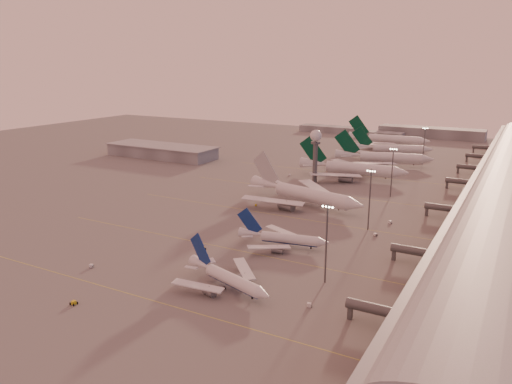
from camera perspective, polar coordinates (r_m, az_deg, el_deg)
The scene contains 25 objects.
ground at distance 183.53m, azimuth -9.36°, elevation -6.44°, with size 700.00×700.00×0.00m, color #5F5C5C.
taxiway_markings at distance 214.96m, azimuth 6.34°, elevation -3.17°, with size 180.00×185.25×0.02m.
hangar at distance 361.04m, azimuth -10.72°, elevation 4.64°, with size 82.00×27.00×8.50m.
radar_tower at distance 277.07m, azimuth 6.82°, elevation 5.30°, with size 6.40×6.40×31.10m.
mast_a at distance 151.49m, azimuth 8.05°, elevation -5.45°, with size 3.60×0.56×25.00m.
mast_b at distance 202.40m, azimuth 12.87°, elevation -0.53°, with size 3.60×0.56×25.00m.
mast_c at distance 255.49m, azimuth 15.29°, elevation 2.45°, with size 3.60×0.56×25.00m.
mast_d at distance 342.69m, azimuth 18.65°, elevation 5.20°, with size 3.60×0.56×25.00m.
distant_horizon at distance 474.50m, azimuth 16.00°, elevation 6.62°, with size 165.00×37.50×9.00m.
narrowbody_near at distance 150.28m, azimuth -3.23°, elevation -10.00°, with size 34.39×27.01×13.88m.
narrowbody_mid at distance 182.48m, azimuth 3.13°, elevation -5.46°, with size 34.54×27.33×13.59m.
widebody_white at distance 235.43m, azimuth 5.57°, elevation -0.56°, with size 63.60×50.36×22.78m.
greentail_a at distance 295.10m, azimuth 11.00°, elevation 2.38°, with size 64.66×52.09×23.48m.
greentail_b at distance 334.40m, azimuth 14.40°, elevation 3.60°, with size 62.08×49.53×22.98m.
greentail_c at distance 373.59m, azimuth 15.31°, elevation 4.60°, with size 55.06×43.74×20.76m.
greentail_d at distance 414.90m, azimuth 14.92°, elevation 5.66°, with size 65.30×52.65×23.70m.
gsv_truck_a at distance 173.46m, azimuth -18.18°, elevation -7.85°, with size 6.21×4.38×2.37m.
gsv_tug_near at distance 150.66m, azimuth -20.11°, elevation -11.82°, with size 2.30×3.76×1.06m.
gsv_catering_a at distance 140.63m, azimuth 6.22°, elevation -12.13°, with size 5.96×3.79×4.53m.
gsv_tug_mid at distance 181.26m, azimuth -6.06°, elevation -6.41°, with size 4.39×3.95×1.08m.
gsv_truck_b at distance 198.83m, azimuth 13.60°, elevation -4.63°, with size 6.06×4.26×2.31m.
gsv_truck_c at distance 233.30m, azimuth 0.08°, elevation -1.40°, with size 4.93×3.03×1.87m.
gsv_catering_b at distance 215.38m, azimuth 15.16°, elevation -2.95°, with size 5.85×3.62×4.46m.
gsv_tug_far at distance 249.51m, azimuth 7.46°, elevation -0.57°, with size 2.57×3.65×0.96m.
gsv_truck_d at distance 295.98m, azimuth 3.84°, elevation 2.07°, with size 3.57×6.05×2.30m.
Camera 1 is at (107.66, -133.48, 65.38)m, focal length 35.00 mm.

